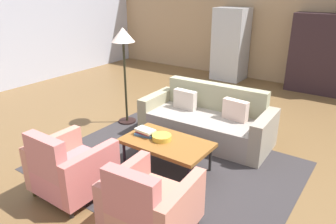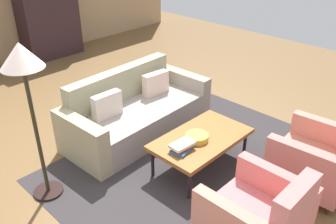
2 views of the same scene
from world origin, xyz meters
The scene contains 13 objects.
ground_plane centered at (0.00, 0.00, 0.00)m, with size 11.67×11.67×0.00m, color brown.
wall_back centered at (0.00, 4.32, 1.40)m, with size 9.73×0.12×2.80m, color tan.
wall_left centered at (-4.86, 0.00, 1.40)m, with size 0.12×8.64×2.80m, color silver.
area_rug centered at (0.42, -0.79, 0.00)m, with size 3.40×2.60×0.01m, color #322E30.
couch centered at (0.41, 0.34, 0.29)m, with size 2.13×0.98×0.86m.
coffee_table centered at (0.42, -0.84, 0.38)m, with size 1.20×0.70×0.42m.
armchair_left centered at (-0.18, -2.01, 0.34)m, with size 0.80×0.80×0.88m.
armchair_right centered at (1.02, -2.01, 0.34)m, with size 0.86×0.86×0.88m.
fruit_bowl centered at (0.34, -0.84, 0.45)m, with size 0.26×0.26×0.07m, color gold.
book_stack centered at (0.06, -0.86, 0.46)m, with size 0.30×0.23×0.09m.
cabinet centered at (1.27, 3.97, 0.90)m, with size 1.20×0.51×1.80m.
refrigerator centered at (-0.86, 3.87, 0.93)m, with size 0.80×0.73×1.85m.
floor_lamp centered at (-1.12, 0.06, 1.44)m, with size 0.40×0.40×1.72m.
Camera 1 is at (2.67, -4.02, 2.39)m, focal length 34.38 mm.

